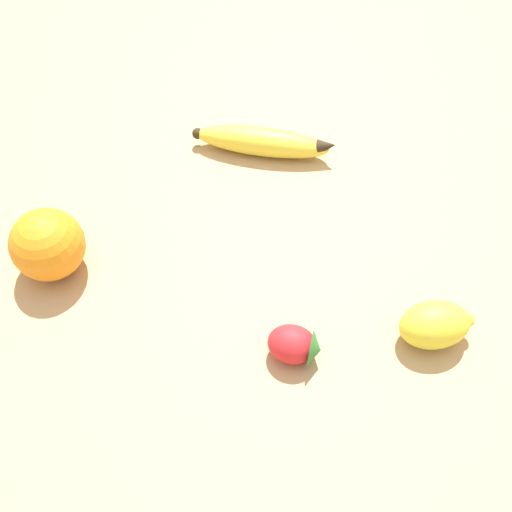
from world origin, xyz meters
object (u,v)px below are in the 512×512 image
at_px(strawberry, 296,345).
at_px(lemon, 435,325).
at_px(banana, 264,142).
at_px(orange, 48,245).

distance_m(strawberry, lemon, 0.14).
xyz_separation_m(banana, orange, (0.08, 0.28, 0.02)).
distance_m(banana, orange, 0.29).
bearing_deg(orange, strawberry, -166.70).
xyz_separation_m(orange, lemon, (-0.38, -0.16, -0.02)).
distance_m(orange, strawberry, 0.28).
height_order(orange, lemon, orange).
bearing_deg(orange, lemon, -156.59).
xyz_separation_m(orange, strawberry, (-0.28, -0.07, -0.02)).
relative_size(banana, strawberry, 2.73).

